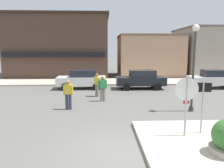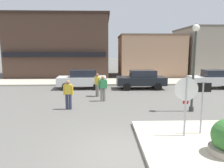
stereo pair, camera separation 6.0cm
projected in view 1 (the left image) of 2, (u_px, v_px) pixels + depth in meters
name	position (u px, v px, depth m)	size (l,w,h in m)	color
ground_plane	(124.00, 153.00, 6.90)	(160.00, 160.00, 0.00)	#5B5954
kerb_far	(110.00, 82.00, 21.62)	(80.00, 4.00, 0.15)	#B7AD99
stop_sign	(186.00, 99.00, 7.70)	(0.82, 0.09, 2.30)	#9E9EA3
one_way_sign	(202.00, 102.00, 7.98)	(0.60, 0.07, 2.10)	#9E9EA3
lamp_post	(194.00, 55.00, 11.13)	(0.36, 0.36, 4.54)	#333833
parked_car_nearest	(82.00, 79.00, 18.12)	(4.06, 1.99, 1.56)	white
parked_car_second	(141.00, 79.00, 18.06)	(4.01, 1.89, 1.56)	black
parked_car_third	(214.00, 79.00, 18.33)	(4.05, 1.98, 1.56)	white
pedestrian_crossing_near	(97.00, 84.00, 15.09)	(0.39, 0.50, 1.61)	gray
pedestrian_crossing_far	(103.00, 88.00, 13.68)	(0.56, 0.26, 1.61)	gray
pedestrian_kerb_side	(68.00, 94.00, 11.80)	(0.55, 0.22, 1.61)	#2D334C
building_corner_shop	(63.00, 47.00, 27.72)	(11.58, 10.47, 7.16)	#473328
building_storefront_left_near	(148.00, 56.00, 26.73)	(7.38, 6.63, 4.91)	tan
building_storefront_left_mid	(207.00, 52.00, 27.25)	(6.89, 7.92, 5.82)	#9E9384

